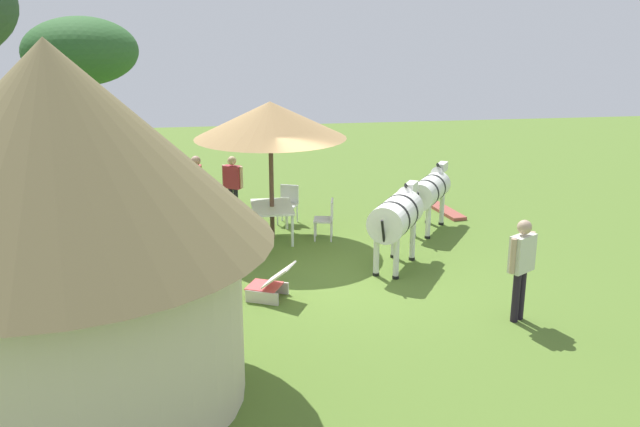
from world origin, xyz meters
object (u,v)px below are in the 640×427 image
Objects in this scene: striped_lounge_chair at (270,285)px; patio_chair_near_hut at (327,217)px; acacia_tree_far_lawn at (81,53)px; patio_chair_near_lawn at (288,201)px; thatched_hut at (62,214)px; guest_behind_table at (233,182)px; zebra_nearest_camera at (397,216)px; patio_dining_table at (272,210)px; standing_watcher at (522,261)px; shade_umbrella at (270,120)px; patio_chair_west_end at (249,232)px; zebra_by_umbrella at (430,191)px; guest_beside_umbrella at (197,184)px; patio_chair_east_end at (218,214)px.

patio_chair_near_hut is at bearing -0.33° from striped_lounge_chair.
patio_chair_near_lawn is at bearing -116.37° from acacia_tree_far_lawn.
guest_behind_table is at bearing -16.10° from thatched_hut.
patio_dining_table is at bearing 168.49° from zebra_nearest_camera.
patio_chair_near_lawn reaches higher than striped_lounge_chair.
acacia_tree_far_lawn reaches higher than guest_behind_table.
patio_chair_near_hut is 2.75m from guest_behind_table.
guest_behind_table is 7.79m from standing_watcher.
patio_dining_table is at bearing -165.96° from shade_umbrella.
patio_chair_west_end is 0.96× the size of striped_lounge_chair.
zebra_nearest_camera is at bearing -133.44° from shade_umbrella.
patio_dining_table is 0.74× the size of zebra_by_umbrella.
standing_watcher is (-6.03, -5.26, 0.03)m from guest_beside_umbrella.
acacia_tree_far_lawn is at bearing -120.29° from patio_chair_east_end.
patio_chair_east_end is 7.05m from standing_watcher.
shade_umbrella is 1.90× the size of standing_watcher.
patio_dining_table is (6.19, -3.05, -1.86)m from thatched_hut.
patio_chair_near_lawn is 4.54m from striped_lounge_chair.
patio_dining_table is 6.47m from acacia_tree_far_lawn.
guest_beside_umbrella reaches higher than zebra_by_umbrella.
patio_chair_near_hut is 3.44m from striped_lounge_chair.
guest_beside_umbrella reaches higher than patio_chair_east_end.
patio_chair_west_end is 1.94m from patio_chair_near_hut.
shade_umbrella is 2.45m from patio_chair_east_end.
acacia_tree_far_lawn is at bearing -3.31° from patio_chair_near_lawn.
thatched_hut is 1.59× the size of shade_umbrella.
zebra_nearest_camera reaches higher than guest_behind_table.
patio_chair_west_end is at bearing 38.88° from patio_chair_east_end.
patio_chair_near_lawn is 2.17m from guest_beside_umbrella.
acacia_tree_far_lawn reaches higher than patio_dining_table.
patio_chair_near_hut is (-0.57, -2.37, 0.00)m from patio_chair_east_end.
guest_behind_table is at bearing 31.45° from striped_lounge_chair.
zebra_nearest_camera reaches higher than patio_chair_near_hut.
thatched_hut is at bearing -5.80° from guest_beside_umbrella.
patio_dining_table is 0.88× the size of guest_behind_table.
thatched_hut is 7.68m from guest_beside_umbrella.
patio_chair_near_lawn is 0.58× the size of guest_behind_table.
guest_beside_umbrella is at bearing -10.81° from thatched_hut.
patio_chair_east_end is 0.19× the size of acacia_tree_far_lawn.
patio_chair_east_end is 1.00× the size of patio_chair_near_lawn.
acacia_tree_far_lawn is (5.67, 6.63, 2.82)m from zebra_nearest_camera.
zebra_by_umbrella reaches higher than patio_dining_table.
standing_watcher is at bearing -143.12° from patio_dining_table.
guest_behind_table is at bearing 161.30° from zebra_nearest_camera.
shade_umbrella is 3.63× the size of patio_chair_near_lawn.
patio_chair_east_end is at bearing -16.06° from thatched_hut.
guest_beside_umbrella is at bearing 142.48° from patio_chair_west_end.
acacia_tree_far_lawn is (6.86, 4.05, 3.61)m from striped_lounge_chair.
patio_dining_table is (-0.00, -0.00, -1.99)m from shade_umbrella.
standing_watcher reaches higher than patio_chair_east_end.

